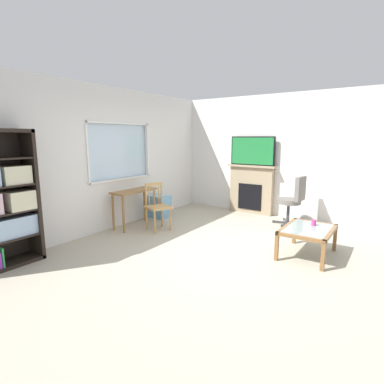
% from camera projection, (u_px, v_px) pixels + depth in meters
% --- Properties ---
extents(ground, '(6.44, 6.08, 0.02)m').
position_uv_depth(ground, '(225.00, 255.00, 4.60)').
color(ground, '#B2A893').
extents(wall_back_with_window, '(5.44, 0.15, 2.69)m').
position_uv_depth(wall_back_with_window, '(108.00, 160.00, 5.76)').
color(wall_back_with_window, silver).
rests_on(wall_back_with_window, ground).
extents(wall_right, '(0.12, 5.28, 2.69)m').
position_uv_depth(wall_right, '(287.00, 156.00, 6.61)').
color(wall_right, silver).
rests_on(wall_right, ground).
extents(bookshelf, '(0.90, 0.38, 1.87)m').
position_uv_depth(bookshelf, '(0.00, 204.00, 4.02)').
color(bookshelf, black).
rests_on(bookshelf, ground).
extents(desk_under_window, '(0.96, 0.38, 0.74)m').
position_uv_depth(desk_under_window, '(134.00, 197.00, 5.94)').
color(desk_under_window, olive).
rests_on(desk_under_window, ground).
extents(wooden_chair, '(0.53, 0.52, 0.90)m').
position_uv_depth(wooden_chair, '(157.00, 206.00, 5.75)').
color(wooden_chair, tan).
rests_on(wooden_chair, ground).
extents(plastic_drawer_unit, '(0.35, 0.40, 0.49)m').
position_uv_depth(plastic_drawer_unit, '(160.00, 206.00, 6.69)').
color(plastic_drawer_unit, '#72ADDB').
rests_on(plastic_drawer_unit, ground).
extents(fireplace, '(0.26, 1.13, 1.13)m').
position_uv_depth(fireplace, '(251.00, 189.00, 7.03)').
color(fireplace, tan).
rests_on(fireplace, ground).
extents(tv, '(0.06, 1.05, 0.65)m').
position_uv_depth(tv, '(252.00, 151.00, 6.86)').
color(tv, black).
rests_on(tv, fireplace).
extents(office_chair, '(0.57, 0.58, 1.00)m').
position_uv_depth(office_chair, '(293.00, 198.00, 6.05)').
color(office_chair, slate).
rests_on(office_chair, ground).
extents(coffee_table, '(0.93, 0.68, 0.43)m').
position_uv_depth(coffee_table, '(308.00, 232.00, 4.49)').
color(coffee_table, '#8C9E99').
rests_on(coffee_table, ground).
extents(sippy_cup, '(0.07, 0.07, 0.09)m').
position_uv_depth(sippy_cup, '(314.00, 222.00, 4.60)').
color(sippy_cup, '#DB3D84').
rests_on(sippy_cup, coffee_table).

